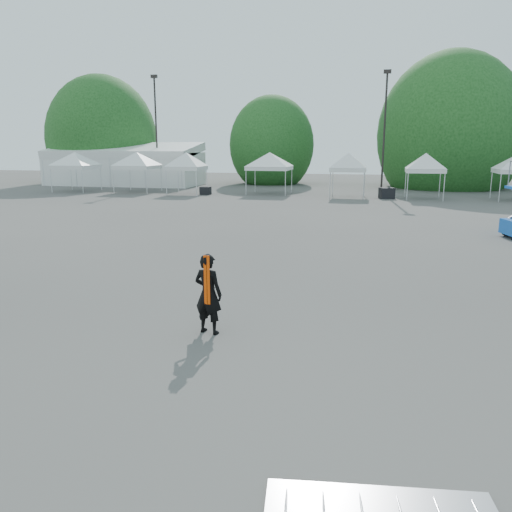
# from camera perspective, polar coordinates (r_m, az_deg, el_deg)

# --- Properties ---
(ground) EXTENTS (120.00, 120.00, 0.00)m
(ground) POSITION_cam_1_polar(r_m,az_deg,el_deg) (12.21, 1.83, -5.70)
(ground) COLOR #474442
(ground) RESTS_ON ground
(marquee) EXTENTS (15.00, 6.25, 4.23)m
(marquee) POSITION_cam_1_polar(r_m,az_deg,el_deg) (52.37, -14.78, 10.02)
(marquee) COLOR white
(marquee) RESTS_ON ground
(light_pole_west) EXTENTS (0.60, 0.25, 10.30)m
(light_pole_west) POSITION_cam_1_polar(r_m,az_deg,el_deg) (49.73, -11.35, 14.46)
(light_pole_west) COLOR black
(light_pole_west) RESTS_ON ground
(light_pole_east) EXTENTS (0.60, 0.25, 9.80)m
(light_pole_east) POSITION_cam_1_polar(r_m,az_deg,el_deg) (43.42, 14.49, 14.31)
(light_pole_east) COLOR black
(light_pole_east) RESTS_ON ground
(tree_far_w) EXTENTS (4.80, 4.80, 7.30)m
(tree_far_w) POSITION_cam_1_polar(r_m,az_deg,el_deg) (56.89, -17.15, 12.63)
(tree_far_w) COLOR #382314
(tree_far_w) RESTS_ON ground
(tree_mid_w) EXTENTS (4.16, 4.16, 6.33)m
(tree_mid_w) POSITION_cam_1_polar(r_m,az_deg,el_deg) (52.39, 1.81, 12.56)
(tree_mid_w) COLOR #382314
(tree_mid_w) RESTS_ON ground
(tree_mid_e) EXTENTS (5.12, 5.12, 7.79)m
(tree_mid_e) POSITION_cam_1_polar(r_m,az_deg,el_deg) (50.85, 21.23, 12.78)
(tree_mid_e) COLOR #382314
(tree_mid_e) RESTS_ON ground
(tent_a) EXTENTS (4.43, 4.43, 3.88)m
(tent_a) POSITION_cam_1_polar(r_m,az_deg,el_deg) (45.96, -20.00, 10.77)
(tent_a) COLOR silver
(tent_a) RESTS_ON ground
(tent_b) EXTENTS (4.48, 4.48, 3.88)m
(tent_b) POSITION_cam_1_polar(r_m,az_deg,el_deg) (43.89, -13.48, 11.13)
(tent_b) COLOR silver
(tent_b) RESTS_ON ground
(tent_c) EXTENTS (3.85, 3.85, 3.88)m
(tent_c) POSITION_cam_1_polar(r_m,az_deg,el_deg) (41.19, -7.98, 11.28)
(tent_c) COLOR silver
(tent_c) RESTS_ON ground
(tent_d) EXTENTS (4.74, 4.74, 3.88)m
(tent_d) POSITION_cam_1_polar(r_m,az_deg,el_deg) (40.92, 1.57, 11.38)
(tent_d) COLOR silver
(tent_d) RESTS_ON ground
(tent_e) EXTENTS (3.75, 3.75, 3.88)m
(tent_e) POSITION_cam_1_polar(r_m,az_deg,el_deg) (38.86, 10.55, 11.13)
(tent_e) COLOR silver
(tent_e) RESTS_ON ground
(tent_f) EXTENTS (3.78, 3.78, 3.88)m
(tent_f) POSITION_cam_1_polar(r_m,az_deg,el_deg) (38.73, 18.86, 10.68)
(tent_f) COLOR silver
(tent_f) RESTS_ON ground
(man) EXTENTS (0.69, 0.53, 1.69)m
(man) POSITION_cam_1_polar(r_m,az_deg,el_deg) (10.28, -5.48, -4.31)
(man) COLOR black
(man) RESTS_ON ground
(crate_west) EXTENTS (0.83, 0.66, 0.63)m
(crate_west) POSITION_cam_1_polar(r_m,az_deg,el_deg) (40.57, -5.79, 7.44)
(crate_west) COLOR black
(crate_west) RESTS_ON ground
(crate_mid) EXTENTS (1.22, 1.07, 0.80)m
(crate_mid) POSITION_cam_1_polar(r_m,az_deg,el_deg) (38.47, 14.71, 6.96)
(crate_mid) COLOR black
(crate_mid) RESTS_ON ground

